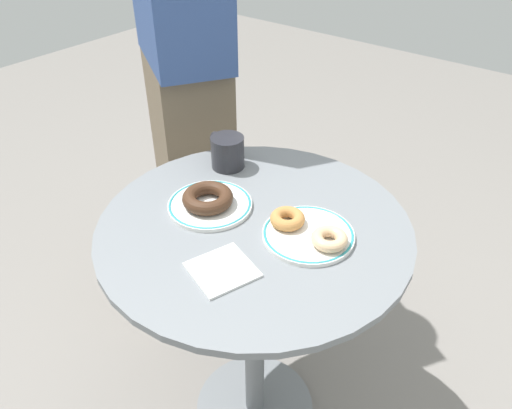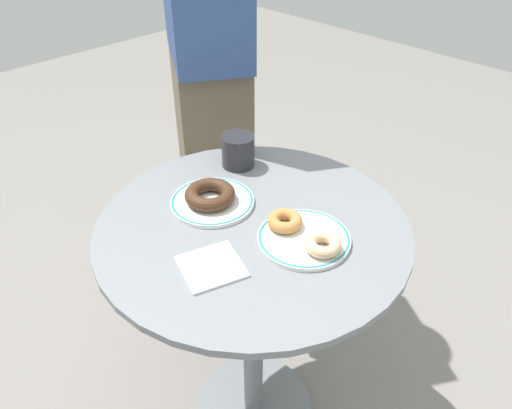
# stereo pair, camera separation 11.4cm
# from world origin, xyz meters

# --- Properties ---
(cafe_table) EXTENTS (0.72, 0.72, 0.75)m
(cafe_table) POSITION_xyz_m (0.00, 0.00, 0.53)
(cafe_table) COLOR slate
(cafe_table) RESTS_ON ground
(plate_left) EXTENTS (0.20, 0.20, 0.01)m
(plate_left) POSITION_xyz_m (-0.12, -0.02, 0.75)
(plate_left) COLOR white
(plate_left) RESTS_ON cafe_table
(plate_right) EXTENTS (0.20, 0.20, 0.01)m
(plate_right) POSITION_xyz_m (0.12, 0.04, 0.75)
(plate_right) COLOR white
(plate_right) RESTS_ON cafe_table
(donut_chocolate) EXTENTS (0.16, 0.16, 0.03)m
(donut_chocolate) POSITION_xyz_m (-0.12, -0.02, 0.78)
(donut_chocolate) COLOR #422819
(donut_chocolate) RESTS_ON plate_left
(donut_glazed) EXTENTS (0.10, 0.10, 0.03)m
(donut_glazed) POSITION_xyz_m (0.18, 0.03, 0.77)
(donut_glazed) COLOR #E0B789
(donut_glazed) RESTS_ON plate_right
(donut_old_fashioned) EXTENTS (0.11, 0.11, 0.03)m
(donut_old_fashioned) POSITION_xyz_m (0.07, 0.03, 0.77)
(donut_old_fashioned) COLOR #BC7F42
(donut_old_fashioned) RESTS_ON plate_right
(paper_napkin) EXTENTS (0.15, 0.15, 0.01)m
(paper_napkin) POSITION_xyz_m (0.05, -0.16, 0.75)
(paper_napkin) COLOR white
(paper_napkin) RESTS_ON cafe_table
(coffee_mug) EXTENTS (0.13, 0.09, 0.09)m
(coffee_mug) POSITION_xyz_m (-0.22, 0.15, 0.79)
(coffee_mug) COLOR #28282D
(coffee_mug) RESTS_ON cafe_table
(person_figure) EXTENTS (0.45, 0.39, 1.77)m
(person_figure) POSITION_xyz_m (-0.54, 0.33, 0.88)
(person_figure) COLOR brown
(person_figure) RESTS_ON ground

